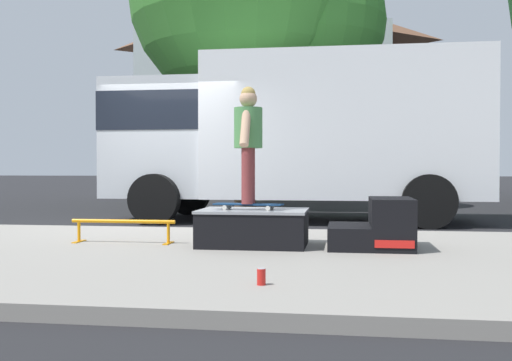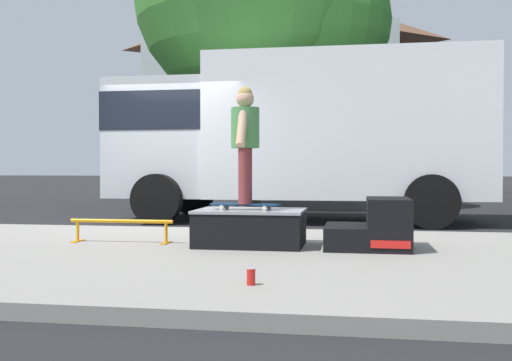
# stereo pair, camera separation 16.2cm
# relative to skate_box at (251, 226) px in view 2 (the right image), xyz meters

# --- Properties ---
(ground_plane) EXTENTS (140.00, 140.00, 0.00)m
(ground_plane) POSITION_rel_skate_box_xyz_m (-2.05, 2.43, -0.34)
(ground_plane) COLOR black
(sidewalk_slab) EXTENTS (50.00, 5.00, 0.12)m
(sidewalk_slab) POSITION_rel_skate_box_xyz_m (-2.05, -0.57, -0.28)
(sidewalk_slab) COLOR gray
(sidewalk_slab) RESTS_ON ground
(skate_box) EXTENTS (1.21, 0.86, 0.41)m
(skate_box) POSITION_rel_skate_box_xyz_m (0.00, 0.00, 0.00)
(skate_box) COLOR black
(skate_box) RESTS_ON sidewalk_slab
(kicker_ramp) EXTENTS (0.91, 0.88, 0.55)m
(kicker_ramp) POSITION_rel_skate_box_xyz_m (1.38, -0.00, 0.01)
(kicker_ramp) COLOR black
(kicker_ramp) RESTS_ON sidewalk_slab
(grind_rail) EXTENTS (1.26, 0.28, 0.27)m
(grind_rail) POSITION_rel_skate_box_xyz_m (-1.55, 0.03, -0.02)
(grind_rail) COLOR orange
(grind_rail) RESTS_ON sidewalk_slab
(skateboard) EXTENTS (0.80, 0.28, 0.07)m
(skateboard) POSITION_rel_skate_box_xyz_m (-0.05, -0.03, 0.25)
(skateboard) COLOR navy
(skateboard) RESTS_ON skate_box
(skater_kid) EXTENTS (0.32, 0.67, 1.31)m
(skater_kid) POSITION_rel_skate_box_xyz_m (-0.05, -0.03, 1.03)
(skater_kid) COLOR brown
(skater_kid) RESTS_ON skateboard
(soda_can) EXTENTS (0.07, 0.07, 0.13)m
(soda_can) POSITION_rel_skate_box_xyz_m (0.40, -2.24, -0.16)
(soda_can) COLOR red
(soda_can) RESTS_ON sidewalk_slab
(box_truck) EXTENTS (6.91, 2.63, 3.05)m
(box_truck) POSITION_rel_skate_box_xyz_m (0.03, 4.63, 1.36)
(box_truck) COLOR white
(box_truck) RESTS_ON ground
(street_tree_neighbour) EXTENTS (6.43, 5.84, 8.30)m
(street_tree_neighbour) POSITION_rel_skate_box_xyz_m (-1.12, 8.25, 4.87)
(street_tree_neighbour) COLOR brown
(street_tree_neighbour) RESTS_ON ground
(house_behind) EXTENTS (9.54, 8.23, 8.40)m
(house_behind) POSITION_rel_skate_box_xyz_m (-1.89, 17.33, 3.90)
(house_behind) COLOR silver
(house_behind) RESTS_ON ground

